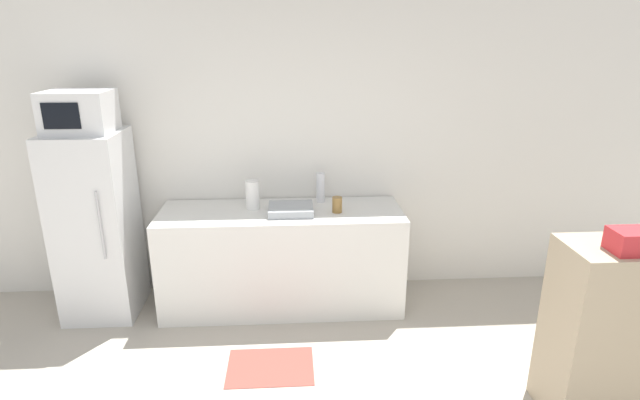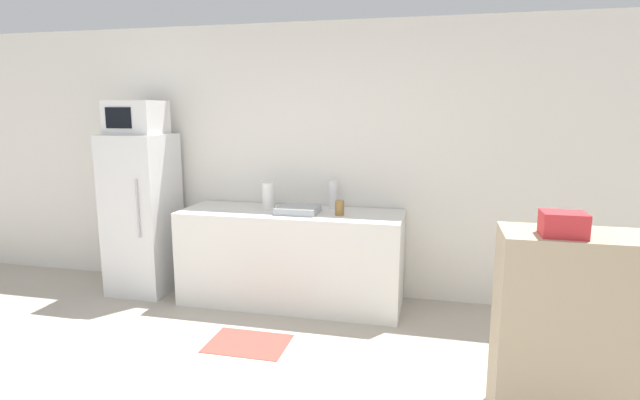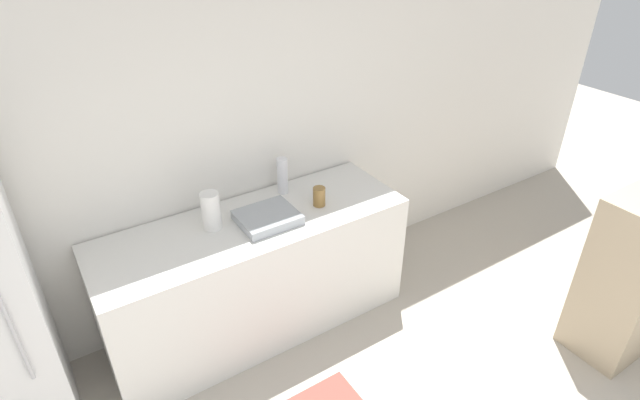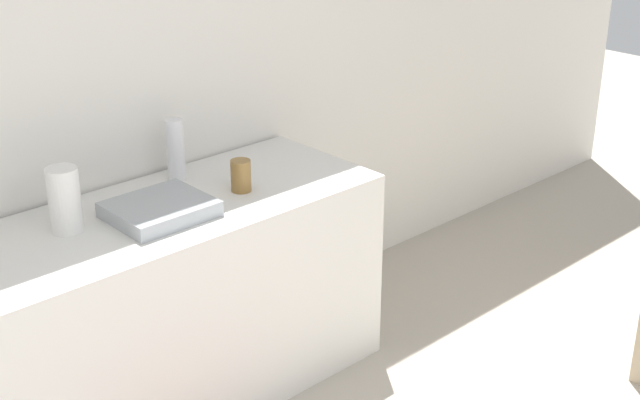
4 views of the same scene
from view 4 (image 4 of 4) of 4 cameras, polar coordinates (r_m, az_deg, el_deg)
wall_back at (r=3.62m, az=-16.05°, el=6.74°), size 8.00×0.06×2.60m
counter at (r=3.65m, az=-11.25°, el=-7.41°), size 2.04×0.69×0.88m
sink_basin at (r=3.44m, az=-10.22°, el=-0.59°), size 0.37×0.32×0.06m
bottle_tall at (r=3.75m, az=-9.23°, el=3.19°), size 0.07×0.07×0.26m
bottle_short at (r=3.62m, az=-5.09°, el=1.56°), size 0.08×0.08×0.13m
paper_towel_roll at (r=3.36m, az=-16.03°, el=0.01°), size 0.12×0.12×0.25m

